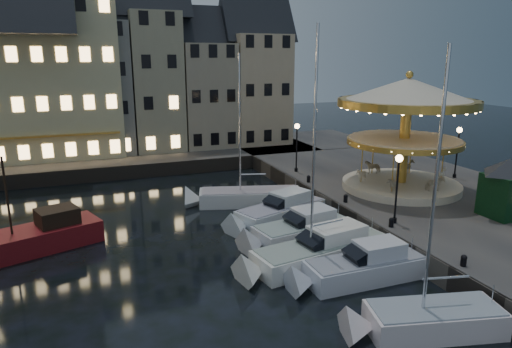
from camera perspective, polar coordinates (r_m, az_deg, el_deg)
name	(u,v)px	position (r m, az deg, el deg)	size (l,w,h in m)	color
ground	(292,269)	(24.85, 4.51, -11.73)	(160.00, 160.00, 0.00)	black
quay_east	(426,198)	(36.72, 20.53, -2.78)	(16.00, 56.00, 1.30)	#474442
quay_north	(105,160)	(49.21, -18.40, 1.62)	(44.00, 12.00, 1.30)	#474442
quaywall_e	(334,210)	(32.14, 9.67, -4.45)	(0.15, 44.00, 1.30)	#47423A
quaywall_n	(131,172)	(43.49, -15.37, 0.23)	(48.00, 0.15, 1.30)	#47423A
streetlamp_b	(398,179)	(27.90, 17.28, -0.60)	(0.44, 0.44, 4.17)	black
streetlamp_c	(297,141)	(39.12, 5.12, 4.19)	(0.44, 0.44, 4.17)	black
streetlamp_d	(458,145)	(40.40, 23.92, 3.33)	(0.44, 0.44, 4.17)	black
bollard_a	(464,260)	(24.10, 24.53, -9.75)	(0.30, 0.30, 0.57)	black
bollard_b	(391,222)	(27.87, 16.56, -5.76)	(0.30, 0.30, 0.57)	black
bollard_c	(346,198)	(31.75, 11.14, -2.95)	(0.30, 0.30, 0.57)	black
bollard_d	(309,178)	(36.33, 6.58, -0.55)	(0.30, 0.30, 0.57)	black
townhouse_nb	(32,85)	(50.35, -26.20, 9.96)	(6.16, 8.00, 13.80)	slate
townhouse_nc	(97,79)	(50.16, -19.27, 11.19)	(6.82, 8.00, 14.80)	slate
townhouse_nd	(154,73)	(50.67, -12.68, 12.22)	(5.50, 8.00, 15.80)	gray
townhouse_ne	(204,86)	(51.82, -6.52, 10.85)	(6.16, 8.00, 12.80)	gray
townhouse_nf	(255,81)	(53.62, -0.13, 11.60)	(6.82, 8.00, 13.80)	tan
hotel_corner	(31,69)	(50.29, -26.34, 11.67)	(17.60, 9.00, 16.80)	beige
motorboat_a	(421,321)	(20.56, 19.91, -16.92)	(6.55, 3.42, 10.79)	silver
motorboat_b	(358,269)	(23.84, 12.67, -11.54)	(7.23, 2.08, 2.15)	silver
motorboat_c	(317,252)	(25.26, 7.59, -9.66)	(9.11, 3.67, 12.04)	white
motorboat_d	(297,232)	(27.99, 5.19, -7.22)	(7.25, 3.33, 2.15)	silver
motorboat_e	(277,213)	(31.16, 2.65, -4.88)	(7.67, 4.55, 2.15)	silver
motorboat_f	(243,198)	(34.78, -1.66, -2.99)	(8.75, 4.45, 11.67)	silver
red_fishing_boat	(36,238)	(29.68, -25.83, -7.27)	(7.92, 5.00, 5.94)	maroon
carousel	(407,113)	(35.01, 18.31, 7.29)	(9.93, 9.93, 8.69)	beige
ticket_kiosk	(507,178)	(31.77, 28.87, -0.42)	(3.55, 3.55, 4.17)	black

